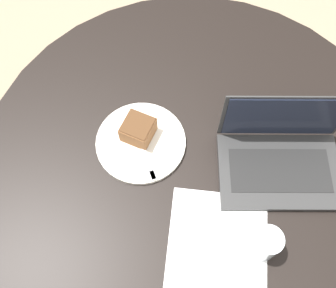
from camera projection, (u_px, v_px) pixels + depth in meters
ground_plane at (185, 225)px, 1.80m from camera, size 12.00×12.00×0.00m
dining_table at (193, 172)px, 1.21m from camera, size 1.23×1.23×0.77m
paper_document at (217, 247)px, 1.00m from camera, size 0.37×0.34×0.00m
plate at (141, 142)px, 1.12m from camera, size 0.26×0.26×0.01m
cake_slice at (138, 129)px, 1.10m from camera, size 0.09×0.09×0.06m
fork at (147, 159)px, 1.09m from camera, size 0.13×0.14×0.00m
water_glass at (265, 243)px, 0.95m from camera, size 0.07×0.07×0.10m
laptop at (280, 158)px, 1.07m from camera, size 0.36×0.40×0.21m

